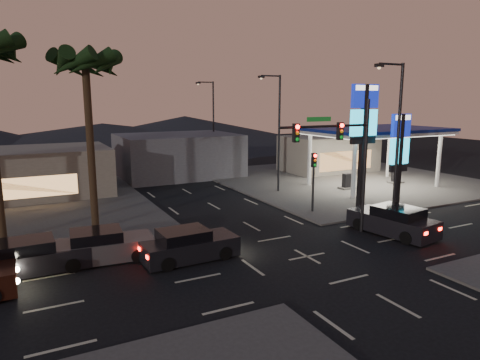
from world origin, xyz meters
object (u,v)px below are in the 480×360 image
traffic_signal_mast (343,148)px  car_lane_a_front (188,245)px  car_lane_b_front (102,246)px  car_lane_b_mid (33,257)px  pylon_sign_tall (364,123)px  suv_station (393,221)px  pylon_sign_short (400,147)px  gas_station (375,132)px

traffic_signal_mast → car_lane_a_front: traffic_signal_mast is taller
car_lane_b_front → car_lane_b_mid: bearing=-179.2°
car_lane_a_front → car_lane_b_mid: size_ratio=1.00×
car_lane_b_front → pylon_sign_tall: bearing=4.2°
pylon_sign_tall → car_lane_b_front: 18.88m
car_lane_b_mid → suv_station: size_ratio=0.91×
pylon_sign_short → pylon_sign_tall: bearing=158.2°
gas_station → car_lane_b_front: gas_station is taller
traffic_signal_mast → suv_station: bearing=-22.3°
pylon_sign_short → car_lane_b_front: size_ratio=1.38×
pylon_sign_short → car_lane_a_front: size_ratio=1.41×
suv_station → car_lane_b_front: bearing=168.0°
gas_station → car_lane_b_front: size_ratio=2.40×
car_lane_b_mid → gas_station: bearing=15.4°
traffic_signal_mast → car_lane_b_mid: bearing=172.4°
gas_station → car_lane_a_front: size_ratio=2.45×
pylon_sign_short → suv_station: size_ratio=1.29×
traffic_signal_mast → suv_station: (3.05, -1.25, -4.42)m
car_lane_b_front → traffic_signal_mast: bearing=-9.5°
pylon_sign_short → car_lane_b_mid: bearing=-179.2°
traffic_signal_mast → car_lane_b_mid: traffic_signal_mast is taller
car_lane_a_front → suv_station: suv_station is taller
gas_station → pylon_sign_short: size_ratio=1.74×
pylon_sign_tall → car_lane_b_mid: pylon_sign_tall is taller
pylon_sign_tall → gas_station: bearing=40.9°
gas_station → traffic_signal_mast: (-12.24, -10.01, 0.15)m
pylon_sign_short → car_lane_b_mid: 23.91m
car_lane_a_front → car_lane_b_front: 4.29m
pylon_sign_tall → car_lane_b_mid: 21.87m
car_lane_b_mid → car_lane_b_front: bearing=0.8°
gas_station → traffic_signal_mast: 15.82m
traffic_signal_mast → car_lane_a_front: size_ratio=1.61×
pylon_sign_tall → pylon_sign_short: 3.20m
pylon_sign_tall → car_lane_b_mid: size_ratio=1.81×
car_lane_b_front → suv_station: (16.27, -3.46, 0.05)m
pylon_sign_tall → traffic_signal_mast: pylon_sign_tall is taller
car_lane_a_front → car_lane_b_front: bearing=155.1°
car_lane_b_mid → pylon_sign_tall: bearing=3.7°
pylon_sign_short → traffic_signal_mast: (-7.24, -2.51, 0.57)m
pylon_sign_tall → traffic_signal_mast: bearing=-143.5°
pylon_sign_short → car_lane_a_front: 17.16m
suv_station → gas_station: bearing=50.8°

